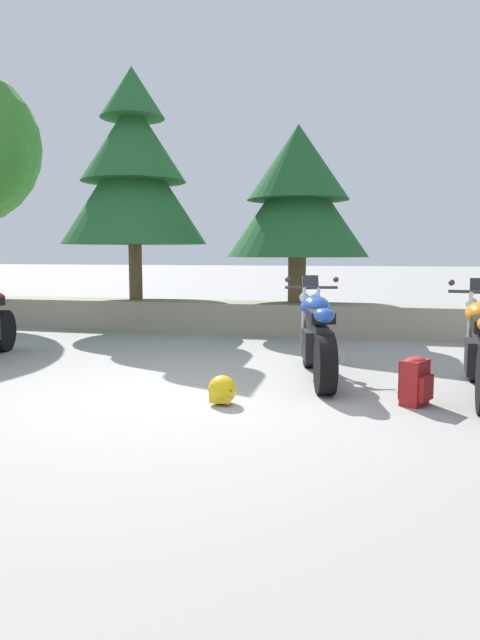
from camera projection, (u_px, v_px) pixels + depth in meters
ground_plane at (202, 395)px, 5.91m from camera, size 120.00×120.00×0.00m
stone_wall at (281, 318)px, 10.51m from camera, size 36.00×0.80×0.55m
motorcycle_blue_centre at (317, 338)px, 6.64m from camera, size 0.84×2.04×1.18m
rider_backpack at (416, 380)px, 5.52m from camera, size 0.34×0.35×0.47m
rider_helmet at (222, 390)px, 5.56m from camera, size 0.28×0.28×0.28m
pine_tree_mid_left at (133, 170)px, 10.97m from camera, size 2.79×2.79×4.40m
pine_tree_mid_right at (298, 194)px, 10.39m from camera, size 2.58×2.58×3.21m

